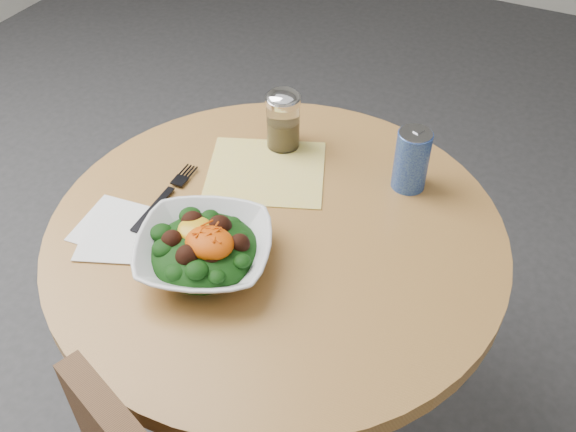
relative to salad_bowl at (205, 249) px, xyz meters
name	(u,v)px	position (x,y,z in m)	size (l,w,h in m)	color
ground	(279,425)	(0.07, 0.14, -0.78)	(6.00, 6.00, 0.00)	#313134
table	(277,294)	(0.07, 0.14, -0.23)	(0.90, 0.90, 0.75)	black
cloth_napkin	(266,171)	(-0.03, 0.29, -0.03)	(0.25, 0.23, 0.00)	yellow
paper_napkins	(118,231)	(-0.20, -0.01, -0.03)	(0.20, 0.19, 0.00)	white
salad_bowl	(205,249)	(0.00, 0.00, 0.00)	(0.32, 0.32, 0.09)	silver
fork	(167,195)	(-0.17, 0.12, -0.03)	(0.03, 0.23, 0.00)	black
spice_shaker	(283,120)	(-0.04, 0.39, 0.03)	(0.08, 0.08, 0.14)	silver
beverage_can	(412,160)	(0.26, 0.38, 0.03)	(0.07, 0.07, 0.14)	#0C1A8E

